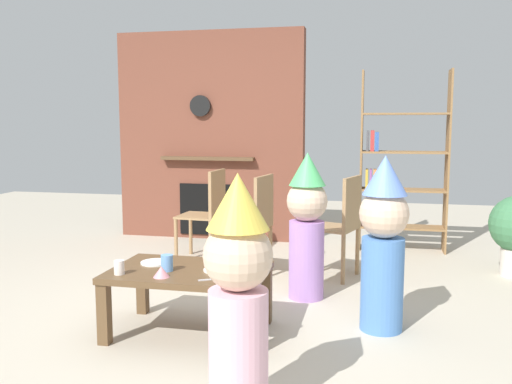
{
  "coord_description": "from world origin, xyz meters",
  "views": [
    {
      "loc": [
        1.01,
        -3.58,
        1.36
      ],
      "look_at": [
        0.15,
        0.4,
        0.84
      ],
      "focal_mm": 38.51,
      "sensor_mm": 36.0,
      "label": 1
    }
  ],
  "objects_px": {
    "dining_chair_left": "(208,209)",
    "dining_chair_right": "(342,221)",
    "paper_cup_center": "(246,276)",
    "paper_cup_far_left": "(167,263)",
    "bookshelf": "(396,169)",
    "paper_cup_near_left": "(211,257)",
    "birthday_cake_slice": "(161,272)",
    "paper_plate_rear": "(156,262)",
    "paper_cup_far_right": "(245,265)",
    "paper_plate_front": "(218,270)",
    "dining_chair_middle": "(254,219)",
    "child_in_pink": "(383,239)",
    "coffee_table": "(189,279)",
    "child_by_the_chairs": "(307,222)",
    "paper_cup_near_right": "(119,267)",
    "child_with_cone_hat": "(238,292)"
  },
  "relations": [
    {
      "from": "dining_chair_right",
      "to": "paper_cup_near_right",
      "type": "bearing_deg",
      "value": 70.79
    },
    {
      "from": "child_in_pink",
      "to": "dining_chair_right",
      "type": "height_order",
      "value": "child_in_pink"
    },
    {
      "from": "paper_cup_near_left",
      "to": "child_with_cone_hat",
      "type": "bearing_deg",
      "value": -67.0
    },
    {
      "from": "paper_cup_far_left",
      "to": "child_in_pink",
      "type": "bearing_deg",
      "value": 16.23
    },
    {
      "from": "bookshelf",
      "to": "dining_chair_left",
      "type": "height_order",
      "value": "bookshelf"
    },
    {
      "from": "dining_chair_left",
      "to": "dining_chair_middle",
      "type": "height_order",
      "value": "same"
    },
    {
      "from": "bookshelf",
      "to": "child_in_pink",
      "type": "xyz_separation_m",
      "value": [
        -0.16,
        -2.4,
        -0.26
      ]
    },
    {
      "from": "bookshelf",
      "to": "paper_cup_far_left",
      "type": "xyz_separation_m",
      "value": [
        -1.49,
        -2.79,
        -0.39
      ]
    },
    {
      "from": "paper_cup_far_left",
      "to": "birthday_cake_slice",
      "type": "relative_size",
      "value": 1.04
    },
    {
      "from": "paper_cup_far_left",
      "to": "child_with_cone_hat",
      "type": "bearing_deg",
      "value": -51.91
    },
    {
      "from": "bookshelf",
      "to": "paper_plate_rear",
      "type": "bearing_deg",
      "value": -121.9
    },
    {
      "from": "dining_chair_left",
      "to": "birthday_cake_slice",
      "type": "bearing_deg",
      "value": 103.61
    },
    {
      "from": "paper_cup_near_left",
      "to": "paper_plate_front",
      "type": "distance_m",
      "value": 0.18
    },
    {
      "from": "paper_cup_far_left",
      "to": "paper_plate_rear",
      "type": "height_order",
      "value": "paper_cup_far_left"
    },
    {
      "from": "paper_cup_center",
      "to": "paper_cup_far_left",
      "type": "bearing_deg",
      "value": 162.53
    },
    {
      "from": "coffee_table",
      "to": "paper_cup_near_left",
      "type": "bearing_deg",
      "value": 54.96
    },
    {
      "from": "paper_plate_rear",
      "to": "paper_cup_center",
      "type": "bearing_deg",
      "value": -25.68
    },
    {
      "from": "paper_cup_far_right",
      "to": "bookshelf",
      "type": "bearing_deg",
      "value": 70.05
    },
    {
      "from": "bookshelf",
      "to": "paper_cup_near_left",
      "type": "distance_m",
      "value": 2.9
    },
    {
      "from": "birthday_cake_slice",
      "to": "coffee_table",
      "type": "bearing_deg",
      "value": 64.14
    },
    {
      "from": "paper_cup_far_right",
      "to": "dining_chair_right",
      "type": "relative_size",
      "value": 0.11
    },
    {
      "from": "paper_plate_rear",
      "to": "child_with_cone_hat",
      "type": "height_order",
      "value": "child_with_cone_hat"
    },
    {
      "from": "paper_cup_center",
      "to": "dining_chair_middle",
      "type": "xyz_separation_m",
      "value": [
        -0.32,
        1.66,
        0.04
      ]
    },
    {
      "from": "dining_chair_left",
      "to": "paper_cup_near_left",
      "type": "bearing_deg",
      "value": 111.87
    },
    {
      "from": "bookshelf",
      "to": "paper_cup_far_right",
      "type": "distance_m",
      "value": 2.94
    },
    {
      "from": "paper_cup_center",
      "to": "child_in_pink",
      "type": "xyz_separation_m",
      "value": [
        0.78,
        0.56,
        0.13
      ]
    },
    {
      "from": "paper_cup_far_right",
      "to": "child_with_cone_hat",
      "type": "relative_size",
      "value": 0.09
    },
    {
      "from": "dining_chair_left",
      "to": "child_by_the_chairs",
      "type": "bearing_deg",
      "value": 142.33
    },
    {
      "from": "birthday_cake_slice",
      "to": "dining_chair_left",
      "type": "xyz_separation_m",
      "value": [
        -0.34,
        2.07,
        0.05
      ]
    },
    {
      "from": "child_by_the_chairs",
      "to": "paper_cup_center",
      "type": "bearing_deg",
      "value": 25.53
    },
    {
      "from": "paper_cup_far_right",
      "to": "child_by_the_chairs",
      "type": "height_order",
      "value": "child_by_the_chairs"
    },
    {
      "from": "paper_cup_far_left",
      "to": "dining_chair_left",
      "type": "bearing_deg",
      "value": 99.48
    },
    {
      "from": "coffee_table",
      "to": "paper_cup_center",
      "type": "height_order",
      "value": "paper_cup_center"
    },
    {
      "from": "paper_cup_center",
      "to": "child_by_the_chairs",
      "type": "distance_m",
      "value": 1.15
    },
    {
      "from": "bookshelf",
      "to": "dining_chair_right",
      "type": "distance_m",
      "value": 1.37
    },
    {
      "from": "dining_chair_left",
      "to": "dining_chair_right",
      "type": "distance_m",
      "value": 1.37
    },
    {
      "from": "paper_cup_near_left",
      "to": "dining_chair_right",
      "type": "relative_size",
      "value": 0.11
    },
    {
      "from": "paper_plate_front",
      "to": "birthday_cake_slice",
      "type": "xyz_separation_m",
      "value": [
        -0.3,
        -0.21,
        0.03
      ]
    },
    {
      "from": "bookshelf",
      "to": "coffee_table",
      "type": "bearing_deg",
      "value": -116.76
    },
    {
      "from": "dining_chair_middle",
      "to": "paper_cup_near_left",
      "type": "bearing_deg",
      "value": 98.91
    },
    {
      "from": "paper_cup_center",
      "to": "birthday_cake_slice",
      "type": "relative_size",
      "value": 1.03
    },
    {
      "from": "paper_plate_front",
      "to": "dining_chair_right",
      "type": "bearing_deg",
      "value": 65.4
    },
    {
      "from": "bookshelf",
      "to": "birthday_cake_slice",
      "type": "distance_m",
      "value": 3.31
    },
    {
      "from": "dining_chair_left",
      "to": "dining_chair_middle",
      "type": "distance_m",
      "value": 0.72
    },
    {
      "from": "paper_cup_far_left",
      "to": "child_in_pink",
      "type": "distance_m",
      "value": 1.4
    },
    {
      "from": "paper_cup_center",
      "to": "paper_plate_front",
      "type": "height_order",
      "value": "paper_cup_center"
    },
    {
      "from": "paper_cup_near_right",
      "to": "paper_cup_center",
      "type": "distance_m",
      "value": 0.81
    },
    {
      "from": "paper_cup_near_left",
      "to": "paper_plate_rear",
      "type": "xyz_separation_m",
      "value": [
        -0.37,
        -0.05,
        -0.05
      ]
    },
    {
      "from": "birthday_cake_slice",
      "to": "dining_chair_right",
      "type": "distance_m",
      "value": 1.97
    },
    {
      "from": "paper_plate_rear",
      "to": "bookshelf",
      "type": "bearing_deg",
      "value": 58.1
    }
  ]
}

